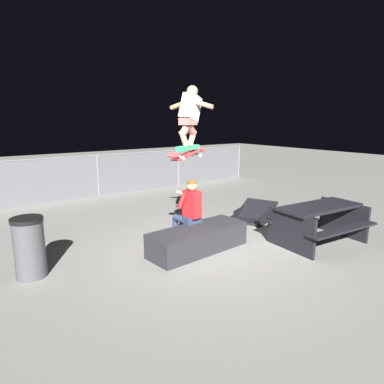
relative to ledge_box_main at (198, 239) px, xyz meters
The scene contains 9 objects.
ground_plane 0.32m from the ledge_box_main, 16.20° to the right, with size 40.00×40.00×0.00m, color gray.
ledge_box_main is the anchor object (origin of this frame).
person_sitting_on_ledge 0.63m from the ledge_box_main, 80.07° to the left, with size 0.60×0.77×1.28m.
skateboard 1.56m from the ledge_box_main, 98.21° to the left, with size 1.02×0.55×0.17m.
skater_airborne 2.24m from the ledge_box_main, 86.75° to the left, with size 0.63×0.86×1.12m.
kicker_ramp 2.53m from the ledge_box_main, 20.02° to the left, with size 1.47×1.24×0.45m.
picnic_table_back 2.40m from the ledge_box_main, 25.93° to the right, with size 1.81×1.48×0.75m.
trash_bin 2.79m from the ledge_box_main, 166.02° to the left, with size 0.47×0.47×0.94m.
fence_back 5.43m from the ledge_box_main, 87.69° to the left, with size 12.05×0.05×1.30m.
Camera 1 is at (-3.80, -4.64, 2.38)m, focal length 31.85 mm.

